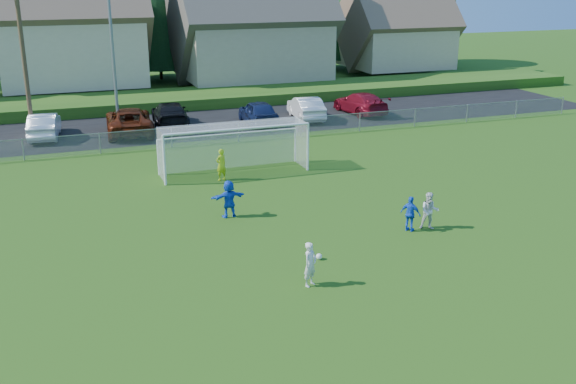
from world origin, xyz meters
The scene contains 21 objects.
ground centered at (0.00, 0.00, 0.00)m, with size 160.00×160.00×0.00m, color #193D0C.
asphalt_lot centered at (0.00, 27.50, 0.01)m, with size 60.00×60.00×0.00m, color black.
grass_embankment centered at (0.00, 35.00, 0.40)m, with size 70.00×6.00×0.80m, color #1E420F.
soccer_ball centered at (-0.14, 4.44, 0.11)m, with size 0.22×0.22×0.22m, color white.
player_white_a centered at (-1.21, 2.63, 0.75)m, with size 0.55×0.36×1.50m, color silver.
player_white_b centered at (5.08, 5.68, 0.75)m, with size 0.73×0.57×1.50m, color silver.
player_blue_a centered at (4.27, 5.76, 0.71)m, with size 0.83×0.34×1.41m, color blue.
player_blue_b centered at (-1.95, 9.76, 0.79)m, with size 1.46×0.46×1.57m, color blue.
goalkeeper centered at (-0.94, 14.86, 0.78)m, with size 0.57×0.38×1.57m, color #BDD819.
car_b centered at (-8.81, 27.07, 0.77)m, with size 1.62×4.65×1.53m, color white.
car_c centered at (-3.80, 26.43, 0.82)m, with size 2.71×5.87×1.63m, color #511A09.
car_d centered at (-0.98, 27.77, 0.78)m, with size 2.18×5.36×1.56m, color black.
car_e centered at (4.62, 26.25, 0.80)m, with size 1.89×4.69×1.60m, color #131D43.
car_f centered at (8.17, 26.63, 0.78)m, with size 1.64×4.71×1.55m, color white.
car_g centered at (12.52, 27.07, 0.75)m, with size 2.10×5.17×1.50m, color maroon.
soccer_goal centered at (0.00, 16.05, 1.63)m, with size 7.42×1.90×2.50m.
chainlink_fence centered at (0.00, 22.00, 0.63)m, with size 52.06×0.06×1.20m.
streetlight centered at (-4.45, 26.00, 4.84)m, with size 1.38×0.18×9.00m.
utility_pole centered at (-9.50, 27.00, 5.15)m, with size 1.60×0.26×10.00m.
houses_row centered at (1.97, 42.46, 7.33)m, with size 53.90×11.45×13.27m.
tree_row centered at (1.04, 48.74, 6.91)m, with size 65.98×12.36×13.80m.
Camera 1 is at (-8.73, -15.74, 9.74)m, focal length 42.00 mm.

